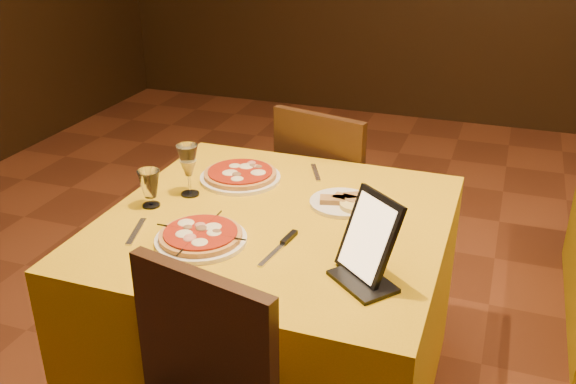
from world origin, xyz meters
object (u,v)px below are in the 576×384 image
(main_table, at_px, (277,312))
(chair_main_far, at_px, (339,199))
(pizza_near, at_px, (201,237))
(water_glass, at_px, (150,189))
(wine_glass, at_px, (189,170))
(pizza_far, at_px, (240,176))
(tablet, at_px, (369,237))

(main_table, xyz_separation_m, chair_main_far, (-0.00, 0.80, 0.08))
(pizza_near, height_order, water_glass, water_glass)
(chair_main_far, relative_size, wine_glass, 4.79)
(pizza_far, relative_size, wine_glass, 1.58)
(wine_glass, bearing_deg, chair_main_far, 64.81)
(wine_glass, height_order, water_glass, wine_glass)
(chair_main_far, xyz_separation_m, tablet, (0.36, -1.04, 0.41))
(pizza_near, xyz_separation_m, wine_glass, (-0.19, 0.29, 0.08))
(pizza_near, relative_size, tablet, 1.16)
(tablet, bearing_deg, wine_glass, -163.20)
(main_table, relative_size, water_glass, 8.46)
(water_glass, bearing_deg, tablet, -12.50)
(pizza_far, height_order, water_glass, water_glass)
(tablet, bearing_deg, main_table, -173.35)
(chair_main_far, relative_size, tablet, 3.73)
(pizza_near, distance_m, tablet, 0.53)
(wine_glass, height_order, tablet, tablet)
(wine_glass, bearing_deg, main_table, -10.55)
(chair_main_far, relative_size, pizza_near, 3.22)
(pizza_far, height_order, wine_glass, wine_glass)
(chair_main_far, distance_m, tablet, 1.18)
(main_table, height_order, chair_main_far, chair_main_far)
(pizza_near, bearing_deg, chair_main_far, 81.23)
(chair_main_far, height_order, water_glass, chair_main_far)
(chair_main_far, xyz_separation_m, pizza_near, (-0.16, -1.03, 0.31))
(pizza_near, bearing_deg, wine_glass, 122.97)
(wine_glass, distance_m, water_glass, 0.15)
(main_table, xyz_separation_m, tablet, (0.36, -0.24, 0.49))
(chair_main_far, bearing_deg, wine_glass, 78.92)
(pizza_far, distance_m, water_glass, 0.37)
(pizza_near, xyz_separation_m, pizza_far, (-0.07, 0.47, -0.00))
(main_table, xyz_separation_m, water_glass, (-0.43, -0.06, 0.44))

